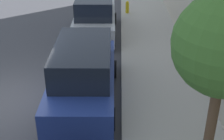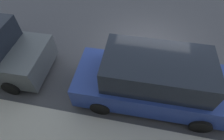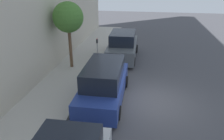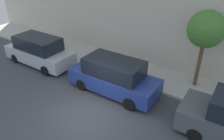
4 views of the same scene
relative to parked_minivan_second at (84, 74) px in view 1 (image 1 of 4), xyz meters
name	(u,v)px [view 1 (image 1 of 4)]	position (x,y,z in m)	size (l,w,h in m)	color
ground_plane	(13,101)	(-2.31, -0.17, -0.92)	(60.00, 60.00, 0.00)	#424247
sidewalk	(165,101)	(2.58, -0.17, -0.85)	(2.77, 32.00, 0.15)	#B2ADA3
parked_minivan_second	(84,74)	(0.00, 0.00, 0.00)	(2.02, 4.93, 1.90)	navy
parked_minivan_third	(95,16)	(-0.08, 5.96, 0.00)	(2.02, 4.94, 1.90)	#B7BABF
fire_hydrant	(127,7)	(1.54, 9.08, -0.43)	(0.20, 0.20, 0.69)	gold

